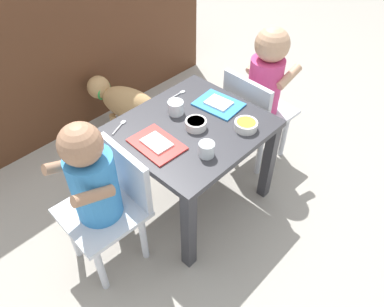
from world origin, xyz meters
name	(u,v)px	position (x,y,z in m)	size (l,w,h in m)	color
ground_plane	(192,197)	(0.00, 0.00, 0.00)	(7.00, 7.00, 0.00)	#9E998E
kitchen_cabinet_back	(53,40)	(0.00, 1.04, 0.46)	(1.88, 0.37, 0.92)	#56331E
dining_table	(192,140)	(0.00, 0.00, 0.37)	(0.58, 0.52, 0.45)	#333338
seated_child_left	(97,183)	(-0.45, 0.02, 0.44)	(0.29, 0.29, 0.70)	silver
seated_child_right	(264,83)	(0.45, -0.03, 0.45)	(0.30, 0.30, 0.71)	silver
dog	(125,102)	(0.10, 0.61, 0.21)	(0.24, 0.46, 0.32)	tan
food_tray_left	(157,144)	(-0.18, 0.01, 0.45)	(0.15, 0.21, 0.02)	red
food_tray_right	(219,104)	(0.18, 0.01, 0.45)	(0.16, 0.20, 0.02)	#388CD8
water_cup_left	(207,150)	(-0.09, -0.16, 0.47)	(0.06, 0.06, 0.06)	white
water_cup_right	(176,108)	(0.01, 0.11, 0.47)	(0.07, 0.07, 0.06)	white
cereal_bowl_left_side	(246,125)	(0.13, -0.17, 0.46)	(0.09, 0.09, 0.03)	white
veggie_bowl_near	(196,124)	(0.00, -0.02, 0.46)	(0.09, 0.09, 0.03)	white
spoon_by_left_tray	(120,126)	(-0.20, 0.20, 0.45)	(0.10, 0.05, 0.01)	silver
spoon_by_right_tray	(179,94)	(0.12, 0.19, 0.45)	(0.10, 0.02, 0.01)	silver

